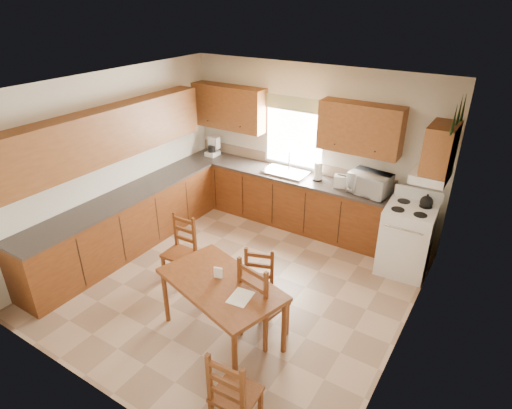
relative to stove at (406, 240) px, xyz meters
The scene contains 35 objects.
floor 2.51m from the stove, 139.76° to the right, with size 4.50×4.50×0.00m, color #A1836B.
ceiling 3.31m from the stove, 139.76° to the right, with size 4.50×4.50×0.00m, color brown.
wall_left 4.51m from the stove, 158.93° to the right, with size 4.50×4.50×0.00m, color silver.
wall_right 1.84m from the stove, 76.91° to the right, with size 4.50×4.50×0.00m, color silver.
wall_back 2.17m from the stove, 160.68° to the left, with size 4.50×4.50×0.00m, color silver.
wall_front 4.36m from the stove, 116.08° to the right, with size 4.50×4.50×0.00m, color silver.
lower_cab_back 2.28m from the stove, behind, with size 3.75×0.60×0.88m, color brown.
lower_cab_left 4.21m from the stove, 155.55° to the right, with size 0.60×3.60×0.88m, color brown.
counter_back 2.32m from the stove, behind, with size 3.75×0.63×0.04m, color #3C3330.
counter_left 4.23m from the stove, 155.55° to the right, with size 0.63×3.60×0.04m, color #3C3330.
backsplash 2.40m from the stove, 163.94° to the left, with size 3.75×0.01×0.18m, color #8B745E.
upper_cab_back_left 3.72m from the stove, behind, with size 1.41×0.33×0.75m, color brown.
upper_cab_back_right 1.77m from the stove, 154.10° to the left, with size 1.25×0.33×0.75m, color brown.
upper_cab_left 4.54m from the stove, 156.29° to the right, with size 0.33×3.60×0.75m, color brown.
upper_cab_stove 1.42m from the stove, 16.43° to the left, with size 0.33×0.62×0.62m, color brown.
range_hood 1.04m from the stove, 21.47° to the left, with size 0.44×0.62×0.12m, color silver.
window_frame 2.50m from the stove, 163.91° to the left, with size 1.13×0.02×1.18m, color silver.
window_pane 2.50m from the stove, 164.03° to the left, with size 1.05×0.01×1.10m, color white.
window_valance 2.74m from the stove, 164.64° to the left, with size 1.19×0.01×0.24m, color #4B6B37.
sink_basin 2.25m from the stove, behind, with size 0.75×0.45×0.04m, color silver.
pine_decal_a 1.93m from the stove, 38.34° to the right, with size 0.22×0.22×0.36m, color #143414.
pine_decal_b 1.95m from the stove, 10.13° to the left, with size 0.22×0.22×0.36m, color #143414.
pine_decal_c 1.95m from the stove, 48.95° to the left, with size 0.22×0.22×0.36m, color #143414.
stove is the anchor object (origin of this frame).
coffeemaker 3.83m from the stove, behind, with size 0.21×0.25×0.35m, color silver.
paper_towel 1.75m from the stove, 166.33° to the left, with size 0.13×0.13×0.30m, color white.
toaster 1.32m from the stove, 163.92° to the left, with size 0.24×0.15×0.19m, color silver.
microwave 0.99m from the stove, 154.99° to the left, with size 0.55×0.40×0.33m, color silver.
dining_table 2.89m from the stove, 119.52° to the right, with size 1.44×0.83×0.77m, color brown.
chair_near_left 2.46m from the stove, 114.45° to the right, with size 0.46×0.44×1.09m, color brown.
chair_near_right 3.45m from the stove, 100.28° to the right, with size 0.40×0.38×0.95m, color brown.
chair_far_left 3.24m from the stove, 143.87° to the right, with size 0.39×0.37×0.93m, color brown.
chair_far_right 2.40m from the stove, 121.36° to the right, with size 0.38×0.36×0.91m, color brown.
table_paper 2.84m from the stove, 112.69° to the right, with size 0.22×0.29×0.00m, color white.
table_card 2.90m from the stove, 121.47° to the right, with size 0.10×0.02×0.13m, color white.
Camera 1 is at (2.86, -3.99, 3.70)m, focal length 30.00 mm.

